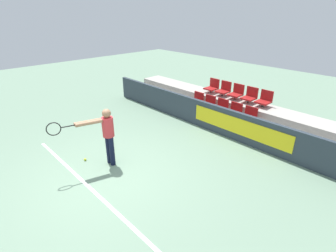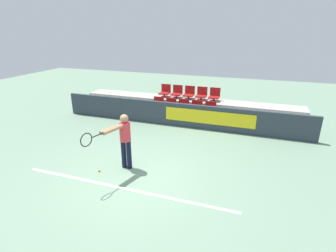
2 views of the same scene
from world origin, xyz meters
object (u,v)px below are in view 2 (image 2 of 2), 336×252
at_px(stadium_chair_2, 183,107).
at_px(stadium_chair_9, 214,95).
at_px(stadium_chair_5, 165,91).
at_px(tennis_ball, 99,170).
at_px(stadium_chair_7, 189,93).
at_px(stadium_chair_0, 158,104).
at_px(stadium_chair_6, 177,92).
at_px(stadium_chair_4, 210,110).
at_px(stadium_chair_1, 170,106).
at_px(tennis_player, 123,137).
at_px(stadium_chair_8, 202,94).
at_px(stadium_chair_3, 196,108).

xyz_separation_m(stadium_chair_2, stadium_chair_9, (1.08, 0.90, 0.35)).
relative_size(stadium_chair_5, tennis_ball, 7.88).
xyz_separation_m(stadium_chair_5, tennis_ball, (0.12, -5.51, -0.90)).
height_order(stadium_chair_7, tennis_ball, stadium_chair_7).
bearing_deg(stadium_chair_0, stadium_chair_6, 58.92).
height_order(stadium_chair_4, tennis_ball, stadium_chair_4).
bearing_deg(stadium_chair_9, stadium_chair_1, -151.05).
bearing_deg(stadium_chair_5, tennis_ball, -88.73).
xyz_separation_m(stadium_chair_0, stadium_chair_4, (2.17, 0.00, 0.00)).
bearing_deg(stadium_chair_2, stadium_chair_7, 90.00).
xyz_separation_m(stadium_chair_9, tennis_ball, (-2.05, -5.51, -0.90)).
height_order(stadium_chair_9, tennis_player, tennis_player).
relative_size(stadium_chair_2, stadium_chair_5, 1.00).
height_order(stadium_chair_1, tennis_player, tennis_player).
bearing_deg(tennis_player, stadium_chair_4, 86.11).
bearing_deg(stadium_chair_1, tennis_ball, -95.20).
bearing_deg(stadium_chair_6, stadium_chair_9, 0.00).
height_order(stadium_chair_1, stadium_chair_8, stadium_chair_8).
height_order(stadium_chair_5, stadium_chair_9, same).
bearing_deg(stadium_chair_0, stadium_chair_4, 0.00).
bearing_deg(stadium_chair_1, stadium_chair_7, 58.92).
bearing_deg(tennis_player, stadium_chair_1, 107.29).
height_order(stadium_chair_2, tennis_player, tennis_player).
bearing_deg(stadium_chair_7, stadium_chair_3, -58.92).
bearing_deg(stadium_chair_1, stadium_chair_0, 180.00).
distance_m(stadium_chair_5, stadium_chair_8, 1.63).
relative_size(stadium_chair_4, tennis_ball, 7.88).
distance_m(stadium_chair_1, stadium_chair_4, 1.63).
bearing_deg(stadium_chair_2, stadium_chair_6, 121.08).
bearing_deg(stadium_chair_3, stadium_chair_6, 140.32).
bearing_deg(stadium_chair_1, stadium_chair_8, 39.68).
distance_m(stadium_chair_3, stadium_chair_6, 1.45).
distance_m(stadium_chair_2, stadium_chair_9, 1.45).
distance_m(stadium_chair_6, tennis_player, 5.15).
distance_m(stadium_chair_4, stadium_chair_6, 1.89).
distance_m(stadium_chair_4, stadium_chair_8, 1.11).
xyz_separation_m(stadium_chair_1, stadium_chair_5, (-0.54, 0.90, 0.35)).
bearing_deg(tennis_player, stadium_chair_0, 114.51).
bearing_deg(stadium_chair_0, stadium_chair_2, 0.00).
bearing_deg(stadium_chair_1, stadium_chair_6, 90.00).
height_order(stadium_chair_7, stadium_chair_9, same).
xyz_separation_m(stadium_chair_6, stadium_chair_8, (1.08, 0.00, 0.00)).
relative_size(stadium_chair_0, tennis_ball, 7.88).
distance_m(stadium_chair_0, stadium_chair_8, 1.89).
distance_m(stadium_chair_1, tennis_player, 4.27).
xyz_separation_m(stadium_chair_8, tennis_ball, (-1.50, -5.51, -0.90)).
relative_size(stadium_chair_6, tennis_ball, 7.88).
bearing_deg(stadium_chair_9, stadium_chair_8, 180.00).
bearing_deg(stadium_chair_7, tennis_ball, -99.91).
bearing_deg(stadium_chair_4, tennis_ball, -113.94).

